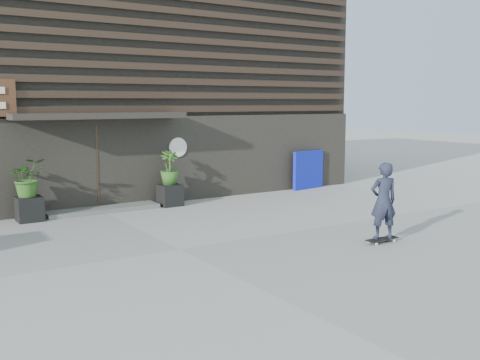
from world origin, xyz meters
TOP-DOWN VIEW (x-y plane):
  - ground at (0.00, 0.00)m, footprint 80.00×80.00m
  - entrance_step at (0.00, 4.60)m, footprint 3.00×0.80m
  - planter_pot_left at (-1.90, 4.40)m, footprint 0.60×0.60m
  - bamboo_left at (-1.90, 4.40)m, footprint 0.86×0.75m
  - planter_pot_right at (1.90, 4.40)m, footprint 0.60×0.60m
  - bamboo_right at (1.90, 4.40)m, footprint 0.54×0.54m
  - blue_tarp at (7.17, 4.70)m, footprint 1.37×0.34m
  - building at (-0.00, 9.96)m, footprint 18.00×11.00m
  - skateboarder at (3.76, -1.81)m, footprint 0.78×0.54m

SIDE VIEW (x-z plane):
  - ground at x=0.00m, z-range 0.00..0.00m
  - entrance_step at x=0.00m, z-range 0.00..0.12m
  - planter_pot_left at x=-1.90m, z-range 0.00..0.60m
  - planter_pot_right at x=1.90m, z-range 0.00..0.60m
  - blue_tarp at x=7.17m, z-range 0.00..1.28m
  - skateboarder at x=3.76m, z-range 0.04..1.72m
  - bamboo_left at x=-1.90m, z-range 0.60..1.56m
  - bamboo_right at x=1.90m, z-range 0.60..1.56m
  - building at x=0.00m, z-range -0.01..7.99m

